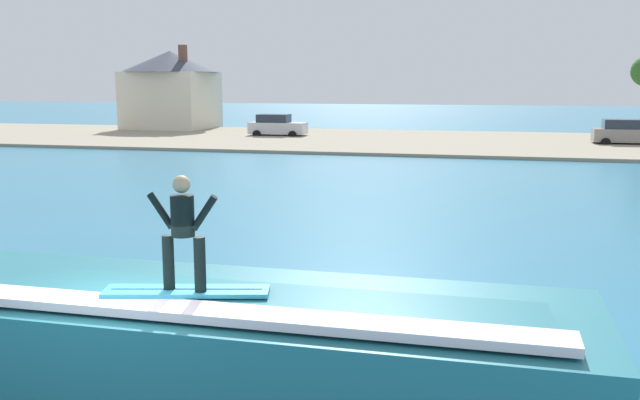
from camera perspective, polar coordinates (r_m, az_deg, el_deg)
wave_crest at (r=10.48m, az=-7.95°, el=-11.11°), size 10.66×3.25×1.52m
surfboard at (r=9.92m, az=-10.84°, el=-7.32°), size 2.34×1.04×0.06m
surfer at (r=9.65m, az=-11.13°, el=-2.19°), size 1.03×0.32×1.59m
shoreline_bank at (r=51.90m, az=8.77°, el=4.76°), size 120.00×20.62×0.20m
car_near_shore at (r=55.87m, az=-3.54°, el=6.07°), size 4.51×2.07×1.86m
car_far_shore at (r=52.52m, az=23.61°, el=5.05°), size 4.31×2.14×1.86m
house_with_chimney at (r=65.92m, az=-12.07°, el=9.01°), size 8.83×8.83×7.62m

